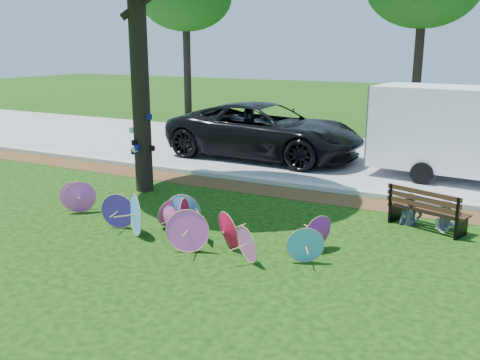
{
  "coord_description": "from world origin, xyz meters",
  "views": [
    {
      "loc": [
        5.41,
        -7.47,
        3.61
      ],
      "look_at": [
        0.5,
        2.0,
        0.9
      ],
      "focal_mm": 40.0,
      "sensor_mm": 36.0,
      "label": 1
    }
  ],
  "objects_px": {
    "cargo_trailer": "(436,127)",
    "person_left": "(412,195)",
    "black_van": "(265,131)",
    "person_right": "(448,202)",
    "parasol_pile": "(177,219)",
    "park_bench": "(429,208)"
  },
  "relations": [
    {
      "from": "cargo_trailer",
      "to": "person_left",
      "type": "bearing_deg",
      "value": -80.78
    },
    {
      "from": "parasol_pile",
      "to": "person_right",
      "type": "xyz_separation_m",
      "value": [
        4.57,
        2.78,
        0.23
      ]
    },
    {
      "from": "cargo_trailer",
      "to": "person_left",
      "type": "relative_size",
      "value": 2.46
    },
    {
      "from": "person_left",
      "to": "park_bench",
      "type": "bearing_deg",
      "value": -29.77
    },
    {
      "from": "black_van",
      "to": "cargo_trailer",
      "type": "height_order",
      "value": "cargo_trailer"
    },
    {
      "from": "cargo_trailer",
      "to": "park_bench",
      "type": "xyz_separation_m",
      "value": [
        0.59,
        -4.58,
        -0.99
      ]
    },
    {
      "from": "parasol_pile",
      "to": "person_right",
      "type": "bearing_deg",
      "value": 31.33
    },
    {
      "from": "parasol_pile",
      "to": "cargo_trailer",
      "type": "height_order",
      "value": "cargo_trailer"
    },
    {
      "from": "park_bench",
      "to": "person_left",
      "type": "distance_m",
      "value": 0.42
    },
    {
      "from": "parasol_pile",
      "to": "park_bench",
      "type": "bearing_deg",
      "value": 32.91
    },
    {
      "from": "park_bench",
      "to": "black_van",
      "type": "bearing_deg",
      "value": 159.86
    },
    {
      "from": "black_van",
      "to": "person_right",
      "type": "bearing_deg",
      "value": -125.98
    },
    {
      "from": "park_bench",
      "to": "person_left",
      "type": "xyz_separation_m",
      "value": [
        -0.35,
        0.05,
        0.23
      ]
    },
    {
      "from": "parasol_pile",
      "to": "black_van",
      "type": "xyz_separation_m",
      "value": [
        -1.64,
        7.53,
        0.53
      ]
    },
    {
      "from": "park_bench",
      "to": "person_left",
      "type": "bearing_deg",
      "value": -168.94
    },
    {
      "from": "parasol_pile",
      "to": "person_right",
      "type": "distance_m",
      "value": 5.35
    },
    {
      "from": "person_left",
      "to": "person_right",
      "type": "bearing_deg",
      "value": -21.64
    },
    {
      "from": "cargo_trailer",
      "to": "parasol_pile",
      "type": "bearing_deg",
      "value": -110.19
    },
    {
      "from": "cargo_trailer",
      "to": "person_left",
      "type": "xyz_separation_m",
      "value": [
        0.24,
        -4.53,
        -0.76
      ]
    },
    {
      "from": "parasol_pile",
      "to": "park_bench",
      "type": "xyz_separation_m",
      "value": [
        4.22,
        2.73,
        0.06
      ]
    },
    {
      "from": "black_van",
      "to": "person_right",
      "type": "relative_size",
      "value": 5.36
    },
    {
      "from": "park_bench",
      "to": "person_left",
      "type": "relative_size",
      "value": 1.24
    }
  ]
}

